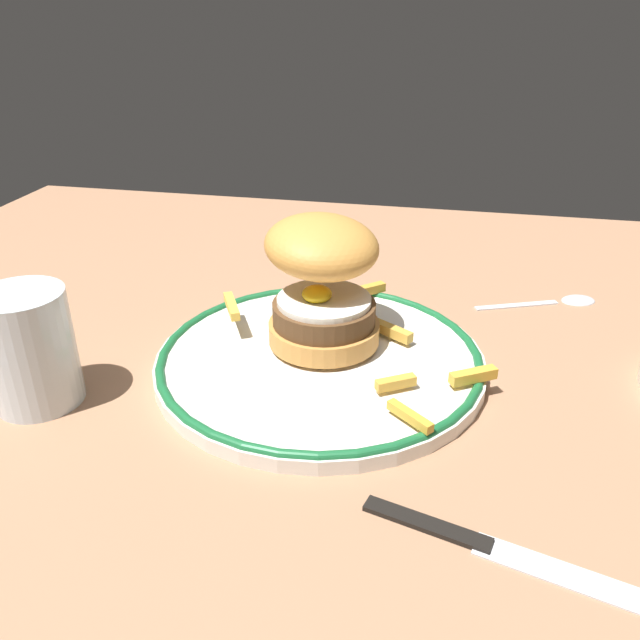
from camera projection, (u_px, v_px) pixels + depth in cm
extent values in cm
cube|color=#9F7152|center=(371.00, 388.00, 55.78)|extent=(123.64, 95.12, 4.00)
cylinder|color=white|center=(320.00, 361.00, 54.85)|extent=(28.24, 28.24, 1.20)
torus|color=#196033|center=(320.00, 355.00, 54.58)|extent=(27.84, 27.84, 0.80)
cylinder|color=#CE8A41|center=(324.00, 331.00, 55.67)|extent=(9.74, 9.74, 1.80)
cylinder|color=#53361E|center=(324.00, 313.00, 54.82)|extent=(8.97, 8.97, 1.88)
cylinder|color=white|center=(324.00, 300.00, 54.28)|extent=(8.14, 8.14, 0.50)
ellipsoid|color=yellow|center=(317.00, 294.00, 53.84)|extent=(2.60, 2.60, 1.40)
ellipsoid|color=gold|center=(322.00, 246.00, 54.27)|extent=(14.39, 14.37, 5.74)
cube|color=gold|center=(317.00, 299.00, 62.69)|extent=(4.52, 2.97, 0.86)
cube|color=gold|center=(392.00, 331.00, 56.64)|extent=(3.92, 2.95, 0.90)
cube|color=gold|center=(396.00, 383.00, 49.22)|extent=(3.21, 2.39, 0.81)
cube|color=gold|center=(410.00, 416.00, 45.41)|extent=(3.58, 3.18, 0.70)
cube|color=gold|center=(356.00, 305.00, 61.22)|extent=(1.70, 3.95, 0.99)
cube|color=#ECBB44|center=(232.00, 306.00, 57.66)|extent=(2.89, 4.53, 0.80)
cube|color=#E9BA47|center=(328.00, 302.00, 61.85)|extent=(1.41, 3.96, 0.98)
cube|color=gold|center=(473.00, 376.00, 50.03)|extent=(3.86, 2.82, 0.91)
cube|color=gold|center=(364.00, 291.00, 64.41)|extent=(4.09, 3.78, 0.89)
cylinder|color=silver|center=(30.00, 349.00, 48.54)|extent=(6.74, 6.74, 9.38)
cylinder|color=silver|center=(36.00, 372.00, 49.52)|extent=(6.20, 6.20, 5.10)
cube|color=black|center=(427.00, 523.00, 38.48)|extent=(8.03, 3.28, 0.70)
cube|color=silver|center=(573.00, 576.00, 35.07)|extent=(11.08, 4.66, 0.24)
cube|color=silver|center=(517.00, 304.00, 65.78)|extent=(8.65, 4.10, 0.32)
ellipsoid|color=silver|center=(579.00, 298.00, 66.79)|extent=(4.31, 3.76, 0.90)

